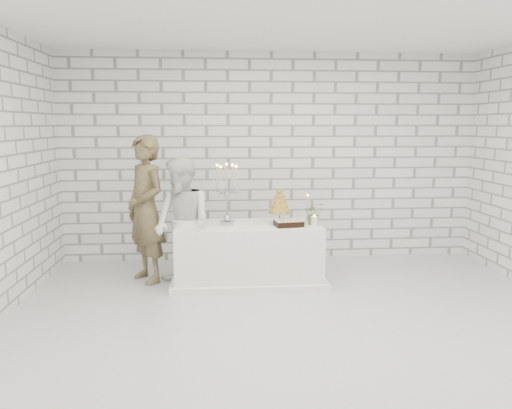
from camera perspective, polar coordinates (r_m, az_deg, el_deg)
name	(u,v)px	position (r m, az deg, el deg)	size (l,w,h in m)	color
ground	(298,324)	(5.07, 4.89, -13.77)	(6.00, 5.00, 0.01)	silver
ceiling	(302,11)	(4.77, 5.42, 21.59)	(6.00, 5.00, 0.01)	white
wall_back	(271,158)	(7.15, 1.74, 5.45)	(6.00, 0.01, 3.00)	white
wall_front	(394,234)	(2.29, 15.79, -3.28)	(6.00, 0.01, 3.00)	white
cake_table	(248,253)	(6.19, -0.90, -5.73)	(1.80, 0.80, 0.75)	white
groom	(146,209)	(6.29, -12.71, -0.54)	(0.68, 0.45, 1.86)	#4D3E25
bride	(183,223)	(5.98, -8.56, -2.19)	(0.78, 0.61, 1.60)	white
candelabra	(227,194)	(6.01, -3.41, 1.20)	(0.31, 0.31, 0.77)	#A8A9B3
croquembouche	(280,206)	(6.15, 2.76, -0.12)	(0.29, 0.29, 0.45)	olive
chocolate_cake	(289,223)	(6.00, 3.83, -2.15)	(0.33, 0.24, 0.08)	black
pillar_candle	(314,221)	(6.03, 6.82, -1.95)	(0.08, 0.08, 0.12)	white
extra_taper	(308,208)	(6.35, 6.03, -0.45)	(0.06, 0.06, 0.32)	#C0B595
flowers	(314,213)	(6.13, 6.78, -1.02)	(0.25, 0.22, 0.28)	#385F2C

